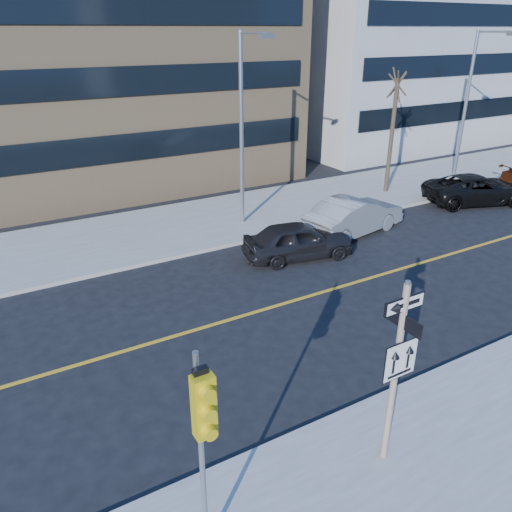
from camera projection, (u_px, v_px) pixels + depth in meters
ground at (312, 392)px, 12.34m from camera, size 120.00×120.00×0.00m
far_sidewalk at (439, 177)px, 29.93m from camera, size 66.00×6.00×0.15m
road_centerline at (489, 243)px, 20.93m from camera, size 40.00×0.14×0.01m
sign_pole at (397, 365)px, 9.35m from camera, size 0.92×0.92×4.06m
traffic_signal at (204, 422)px, 7.17m from camera, size 0.32×0.45×4.00m
parked_car_a at (298, 240)px, 19.27m from camera, size 2.52×4.54×1.46m
parked_car_b at (354, 216)px, 21.58m from camera, size 2.57×5.15×1.62m
parked_car_c at (477, 189)px, 25.39m from camera, size 4.06×5.79×1.47m
streetlight_a at (244, 119)px, 20.66m from camera, size 0.55×2.25×8.00m
streetlight_b at (471, 98)px, 27.00m from camera, size 0.55×2.25×8.00m
street_tree_west at (397, 87)px, 24.85m from camera, size 1.80×1.80×6.35m
building_brick at (97, 13)px, 29.23m from camera, size 18.00×18.00×18.00m
building_grey_mid at (387, 38)px, 39.03m from camera, size 20.00×16.00×15.00m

